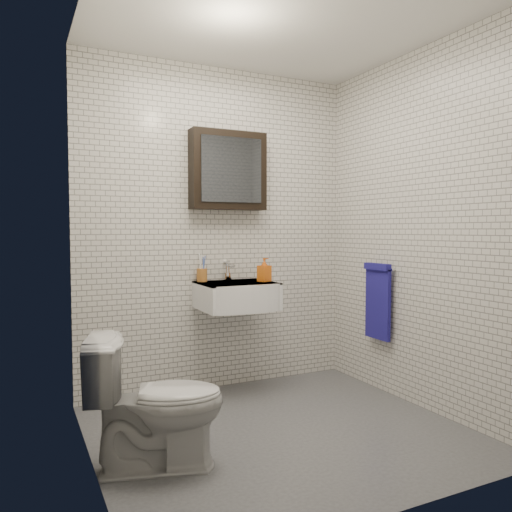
# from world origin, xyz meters

# --- Properties ---
(ground) EXTENTS (2.20, 2.00, 0.01)m
(ground) POSITION_xyz_m (0.00, 0.00, 0.01)
(ground) COLOR #46484D
(ground) RESTS_ON ground
(room_shell) EXTENTS (2.22, 2.02, 2.51)m
(room_shell) POSITION_xyz_m (0.00, 0.00, 1.47)
(room_shell) COLOR silver
(room_shell) RESTS_ON ground
(washbasin) EXTENTS (0.55, 0.50, 0.20)m
(washbasin) POSITION_xyz_m (0.05, 0.73, 0.76)
(washbasin) COLOR white
(washbasin) RESTS_ON room_shell
(faucet) EXTENTS (0.06, 0.20, 0.15)m
(faucet) POSITION_xyz_m (0.05, 0.93, 0.92)
(faucet) COLOR silver
(faucet) RESTS_ON washbasin
(mirror_cabinet) EXTENTS (0.60, 0.15, 0.60)m
(mirror_cabinet) POSITION_xyz_m (0.05, 0.93, 1.70)
(mirror_cabinet) COLOR black
(mirror_cabinet) RESTS_ON room_shell
(towel_rail) EXTENTS (0.09, 0.30, 0.58)m
(towel_rail) POSITION_xyz_m (1.04, 0.35, 0.72)
(towel_rail) COLOR silver
(towel_rail) RESTS_ON room_shell
(toothbrush_cup) EXTENTS (0.10, 0.10, 0.22)m
(toothbrush_cup) POSITION_xyz_m (-0.16, 0.94, 0.91)
(toothbrush_cup) COLOR #A26328
(toothbrush_cup) RESTS_ON washbasin
(soap_bottle) EXTENTS (0.11, 0.11, 0.18)m
(soap_bottle) POSITION_xyz_m (0.27, 0.73, 0.94)
(soap_bottle) COLOR orange
(soap_bottle) RESTS_ON washbasin
(toilet) EXTENTS (0.77, 0.57, 0.70)m
(toilet) POSITION_xyz_m (-0.80, -0.13, 0.35)
(toilet) COLOR silver
(toilet) RESTS_ON ground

